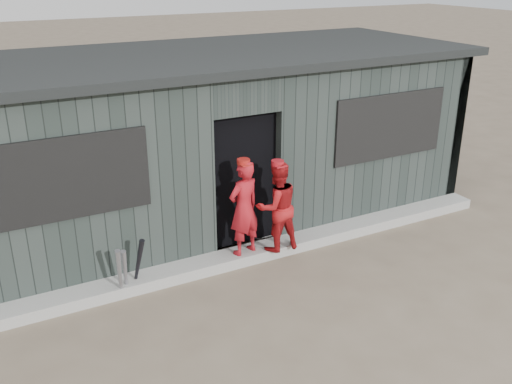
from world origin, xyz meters
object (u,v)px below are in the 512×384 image
bat_right (138,264)px  player_red_right (277,206)px  bat_left (120,274)px  player_grey_back (264,201)px  dugout (205,139)px  bat_mid (125,272)px  player_red_left (244,208)px

bat_right → player_red_right: 1.99m
bat_left → player_grey_back: player_grey_back is taller
player_grey_back → dugout: size_ratio=0.14×
bat_mid → player_red_left: 1.75m
bat_left → player_grey_back: bearing=17.0°
bat_left → bat_mid: bat_left is taller
bat_right → player_red_left: player_red_left is taller
player_red_right → player_grey_back: 0.71m
bat_left → bat_right: (0.27, 0.13, -0.00)m
bat_left → bat_mid: size_ratio=1.09×
bat_mid → dugout: size_ratio=0.08×
player_red_right → bat_right: bearing=-0.1°
player_red_right → player_grey_back: bearing=-102.3°
player_red_right → player_grey_back: player_red_right is taller
bat_left → player_red_left: size_ratio=0.57×
player_red_left → player_red_right: bearing=152.6°
bat_right → player_grey_back: (2.11, 0.60, 0.20)m
bat_left → player_grey_back: (2.38, 0.73, 0.20)m
player_red_right → dugout: dugout is taller
bat_right → bat_mid: bearing=-162.3°
player_red_left → player_red_right: player_red_left is taller
player_red_left → player_red_right: (0.45, -0.10, -0.03)m
bat_right → bat_left: bearing=-154.4°
bat_left → player_red_right: (2.21, 0.06, 0.41)m
bat_mid → player_red_right: size_ratio=0.55×
bat_left → player_red_right: bearing=1.7°
dugout → bat_mid: bearing=-135.8°
player_grey_back → bat_right: bearing=5.8°
bat_right → player_grey_back: size_ratio=0.66×
bat_mid → bat_right: bat_right is taller
player_grey_back → player_red_right: bearing=65.9°
player_red_right → bat_mid: bearing=1.6°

